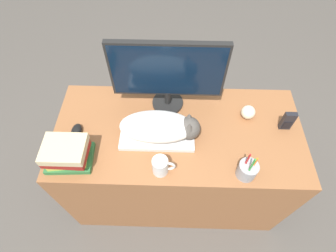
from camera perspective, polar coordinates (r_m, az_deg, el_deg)
ground_plane at (r=1.98m, az=1.43°, el=-21.23°), size 12.00×12.00×0.00m
desk at (r=1.73m, az=1.85°, el=-8.13°), size 1.33×0.62×0.77m
keyboard at (r=1.37m, az=-2.34°, el=-1.99°), size 0.38×0.18×0.02m
cat at (r=1.30m, az=-1.27°, el=-0.19°), size 0.40×0.18×0.14m
monitor at (r=1.33m, az=-0.09°, el=11.49°), size 0.58×0.17×0.42m
computer_mouse at (r=1.46m, az=-19.30°, el=-0.96°), size 0.05×0.09×0.03m
coffee_mug at (r=1.23m, az=-1.55°, el=-8.70°), size 0.11×0.08×0.10m
pen_cup at (r=1.28m, az=16.88°, el=-9.13°), size 0.09×0.09×0.19m
baseball at (r=1.48m, az=17.04°, el=2.89°), size 0.08×0.08×0.08m
phone at (r=1.49m, az=24.58°, el=0.98°), size 0.06×0.03×0.12m
book_stack at (r=1.33m, az=-21.20°, el=-5.64°), size 0.23×0.18×0.14m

